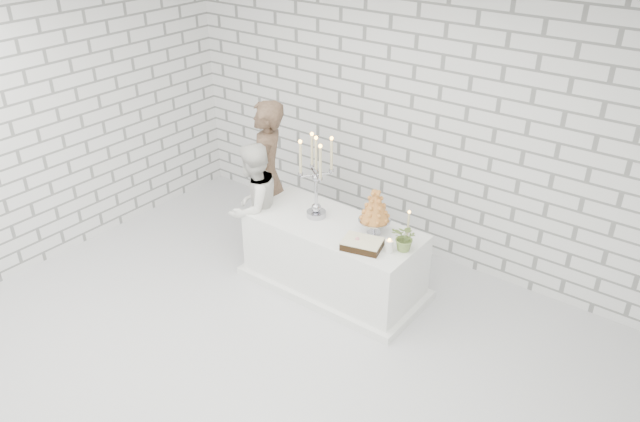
{
  "coord_description": "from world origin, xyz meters",
  "views": [
    {
      "loc": [
        2.99,
        -3.02,
        3.86
      ],
      "look_at": [
        -0.08,
        1.02,
        1.05
      ],
      "focal_mm": 34.78,
      "sensor_mm": 36.0,
      "label": 1
    }
  ],
  "objects_px": {
    "croquembouche": "(375,211)",
    "groom": "(267,179)",
    "cake_table": "(334,256)",
    "candelabra": "(316,177)",
    "bride": "(254,207)"
  },
  "relations": [
    {
      "from": "cake_table",
      "to": "groom",
      "type": "height_order",
      "value": "groom"
    },
    {
      "from": "groom",
      "to": "croquembouche",
      "type": "relative_size",
      "value": 3.63
    },
    {
      "from": "candelabra",
      "to": "croquembouche",
      "type": "xyz_separation_m",
      "value": [
        0.65,
        0.07,
        -0.19
      ]
    },
    {
      "from": "candelabra",
      "to": "groom",
      "type": "bearing_deg",
      "value": 170.04
    },
    {
      "from": "bride",
      "to": "candelabra",
      "type": "relative_size",
      "value": 1.61
    },
    {
      "from": "cake_table",
      "to": "croquembouche",
      "type": "distance_m",
      "value": 0.75
    },
    {
      "from": "bride",
      "to": "groom",
      "type": "bearing_deg",
      "value": -165.58
    },
    {
      "from": "bride",
      "to": "croquembouche",
      "type": "xyz_separation_m",
      "value": [
        1.35,
        0.26,
        0.28
      ]
    },
    {
      "from": "croquembouche",
      "to": "groom",
      "type": "bearing_deg",
      "value": 177.41
    },
    {
      "from": "bride",
      "to": "croquembouche",
      "type": "bearing_deg",
      "value": 99.25
    },
    {
      "from": "cake_table",
      "to": "candelabra",
      "type": "height_order",
      "value": "candelabra"
    },
    {
      "from": "groom",
      "to": "bride",
      "type": "bearing_deg",
      "value": -12.29
    },
    {
      "from": "cake_table",
      "to": "bride",
      "type": "height_order",
      "value": "bride"
    },
    {
      "from": "cake_table",
      "to": "candelabra",
      "type": "relative_size",
      "value": 2.05
    },
    {
      "from": "groom",
      "to": "cake_table",
      "type": "bearing_deg",
      "value": 52.98
    }
  ]
}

